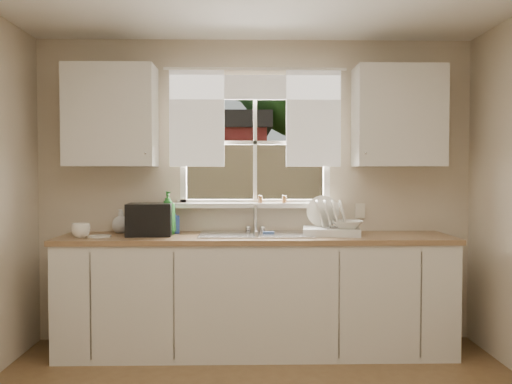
{
  "coord_description": "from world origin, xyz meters",
  "views": [
    {
      "loc": [
        -0.08,
        -2.52,
        1.4
      ],
      "look_at": [
        0.0,
        1.65,
        1.25
      ],
      "focal_mm": 38.0,
      "sensor_mm": 36.0,
      "label": 1
    }
  ],
  "objects_px": {
    "black_appliance": "(150,219)",
    "dish_rack": "(331,226)",
    "cup": "(81,231)",
    "soap_bottle_a": "(168,213)"
  },
  "relations": [
    {
      "from": "black_appliance",
      "to": "dish_rack",
      "type": "bearing_deg",
      "value": -3.24
    },
    {
      "from": "dish_rack",
      "to": "cup",
      "type": "bearing_deg",
      "value": -175.49
    },
    {
      "from": "dish_rack",
      "to": "cup",
      "type": "height_order",
      "value": "dish_rack"
    },
    {
      "from": "soap_bottle_a",
      "to": "black_appliance",
      "type": "distance_m",
      "value": 0.15
    },
    {
      "from": "dish_rack",
      "to": "black_appliance",
      "type": "bearing_deg",
      "value": 179.95
    },
    {
      "from": "soap_bottle_a",
      "to": "black_appliance",
      "type": "height_order",
      "value": "soap_bottle_a"
    },
    {
      "from": "soap_bottle_a",
      "to": "cup",
      "type": "relative_size",
      "value": 2.45
    },
    {
      "from": "soap_bottle_a",
      "to": "cup",
      "type": "xyz_separation_m",
      "value": [
        -0.62,
        -0.22,
        -0.12
      ]
    },
    {
      "from": "soap_bottle_a",
      "to": "cup",
      "type": "distance_m",
      "value": 0.67
    },
    {
      "from": "soap_bottle_a",
      "to": "black_appliance",
      "type": "xyz_separation_m",
      "value": [
        -0.13,
        -0.07,
        -0.05
      ]
    }
  ]
}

